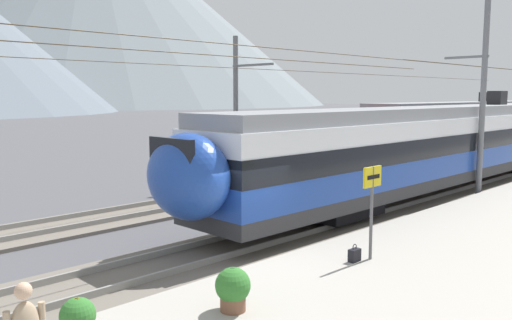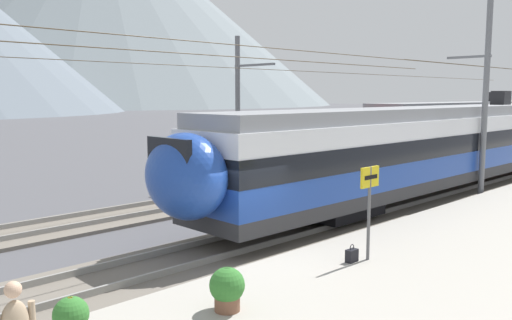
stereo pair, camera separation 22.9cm
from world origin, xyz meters
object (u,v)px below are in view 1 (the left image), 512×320
at_px(catenary_mast_far_side, 239,107).
at_px(handbag_near_sign, 354,255).
at_px(platform_sign, 372,192).
at_px(train_far_track, 461,125).
at_px(catenary_mast_mid, 480,96).
at_px(potted_plant_platform_edge, 233,287).
at_px(potted_plant_by_shelter, 78,318).
at_px(train_near_platform, 451,142).

height_order(catenary_mast_far_side, handbag_near_sign, catenary_mast_far_side).
bearing_deg(platform_sign, handbag_near_sign, 160.33).
relative_size(train_far_track, catenary_mast_mid, 0.51).
relative_size(platform_sign, potted_plant_platform_edge, 2.77).
bearing_deg(catenary_mast_mid, platform_sign, -169.20).
relative_size(train_far_track, potted_plant_platform_edge, 29.28).
xyz_separation_m(catenary_mast_far_side, handbag_near_sign, (-6.71, -11.34, -3.32)).
height_order(platform_sign, potted_plant_by_shelter, platform_sign).
relative_size(train_near_platform, potted_plant_platform_edge, 37.57).
height_order(train_near_platform, potted_plant_by_shelter, train_near_platform).
relative_size(catenary_mast_far_side, potted_plant_platform_edge, 57.85).
height_order(train_far_track, catenary_mast_far_side, catenary_mast_far_side).
relative_size(platform_sign, handbag_near_sign, 5.22).
bearing_deg(train_near_platform, handbag_near_sign, -164.40).
xyz_separation_m(catenary_mast_mid, platform_sign, (-11.46, -2.19, -2.29)).
height_order(train_far_track, platform_sign, train_far_track).
bearing_deg(train_near_platform, potted_plant_platform_edge, -167.79).
xyz_separation_m(train_far_track, platform_sign, (-26.01, -9.41, -0.22)).
distance_m(platform_sign, potted_plant_platform_edge, 4.71).
bearing_deg(platform_sign, potted_plant_platform_edge, 179.23).
bearing_deg(train_far_track, potted_plant_by_shelter, -165.62).
distance_m(catenary_mast_mid, potted_plant_by_shelter, 19.06).
bearing_deg(potted_plant_platform_edge, train_near_platform, 12.21).
xyz_separation_m(train_far_track, potted_plant_by_shelter, (-33.23, -8.52, -1.49)).
bearing_deg(catenary_mast_far_side, potted_plant_by_shelter, -141.81).
relative_size(train_near_platform, catenary_mast_far_side, 0.65).
bearing_deg(potted_plant_platform_edge, handbag_near_sign, 1.38).
distance_m(train_near_platform, potted_plant_platform_edge, 17.10).
bearing_deg(catenary_mast_far_side, platform_sign, -118.59).
height_order(catenary_mast_mid, potted_plant_by_shelter, catenary_mast_mid).
bearing_deg(train_near_platform, platform_sign, -163.16).
bearing_deg(catenary_mast_mid, potted_plant_by_shelter, -176.03).
distance_m(train_far_track, handbag_near_sign, 28.09).
bearing_deg(platform_sign, catenary_mast_mid, 10.80).
relative_size(platform_sign, potted_plant_by_shelter, 3.04).
relative_size(catenary_mast_mid, catenary_mast_far_side, 1.00).
distance_m(catenary_mast_mid, platform_sign, 11.89).
bearing_deg(train_near_platform, train_far_track, 22.45).
bearing_deg(train_far_track, catenary_mast_far_side, 173.98).
relative_size(train_far_track, platform_sign, 10.56).
height_order(platform_sign, handbag_near_sign, platform_sign).
xyz_separation_m(handbag_near_sign, potted_plant_platform_edge, (-4.10, -0.10, 0.30)).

